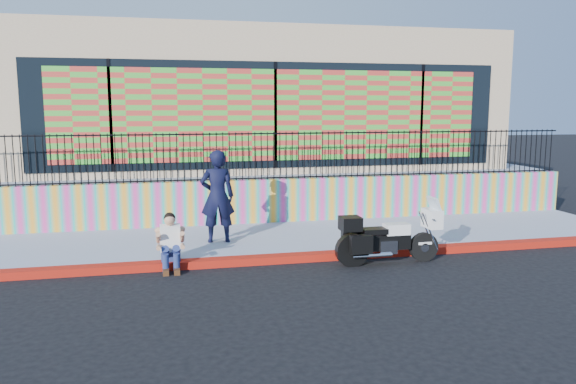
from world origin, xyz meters
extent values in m
plane|color=black|center=(0.00, 0.00, 0.00)|extent=(90.00, 90.00, 0.00)
cube|color=#A71A0B|center=(0.00, 0.00, 0.07)|extent=(16.00, 0.30, 0.15)
cube|color=#98A1B6|center=(0.00, 1.65, 0.07)|extent=(16.00, 3.00, 0.15)
cube|color=#E93D99|center=(0.00, 3.25, 0.70)|extent=(16.00, 0.20, 1.10)
cube|color=#98A1B6|center=(0.00, 8.35, 0.62)|extent=(16.00, 10.00, 1.25)
cube|color=tan|center=(0.00, 8.15, 3.25)|extent=(14.00, 8.00, 4.00)
cube|color=black|center=(0.00, 4.13, 2.85)|extent=(12.60, 0.04, 2.80)
cube|color=red|center=(0.00, 4.10, 2.85)|extent=(11.48, 0.02, 2.40)
cylinder|color=black|center=(2.09, -0.55, 0.29)|extent=(0.59, 0.12, 0.59)
cylinder|color=black|center=(0.58, -0.55, 0.29)|extent=(0.59, 0.12, 0.59)
cube|color=black|center=(1.34, -0.55, 0.44)|extent=(0.84, 0.25, 0.30)
cube|color=silver|center=(1.29, -0.55, 0.35)|extent=(0.35, 0.30, 0.27)
cube|color=white|center=(1.50, -0.55, 0.69)|extent=(0.49, 0.28, 0.21)
cube|color=black|center=(1.03, -0.55, 0.67)|extent=(0.49, 0.30, 0.11)
cube|color=white|center=(2.25, -0.55, 0.87)|extent=(0.27, 0.46, 0.37)
cube|color=silver|center=(2.29, -0.55, 1.15)|extent=(0.16, 0.41, 0.30)
cube|color=black|center=(0.54, -0.55, 0.84)|extent=(0.39, 0.37, 0.27)
cube|color=black|center=(0.67, -0.81, 0.49)|extent=(0.43, 0.16, 0.35)
cube|color=black|center=(0.67, -0.28, 0.49)|extent=(0.43, 0.16, 0.35)
cube|color=white|center=(2.09, -0.55, 0.38)|extent=(0.28, 0.14, 0.05)
imported|color=black|center=(-1.83, 1.39, 1.16)|extent=(0.75, 0.50, 2.01)
cube|color=navy|center=(-2.87, 0.09, 0.24)|extent=(0.36, 0.28, 0.18)
cube|color=white|center=(-2.87, 0.05, 0.59)|extent=(0.38, 0.27, 0.54)
sphere|color=tan|center=(-2.87, 0.01, 0.95)|extent=(0.21, 0.21, 0.21)
cube|color=#472814|center=(-2.97, -0.35, 0.05)|extent=(0.11, 0.26, 0.10)
cube|color=#472814|center=(-2.77, -0.35, 0.05)|extent=(0.11, 0.26, 0.10)
camera|label=1|loc=(-2.94, -10.63, 3.06)|focal=35.00mm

